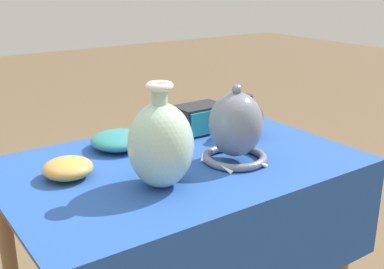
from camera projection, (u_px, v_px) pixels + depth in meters
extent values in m
cylinder|color=olive|center=(233.00, 211.00, 1.92)|extent=(0.04, 0.04, 0.73)
cube|color=olive|center=(178.00, 167.00, 1.36)|extent=(0.96, 0.63, 0.03)
cube|color=#234C9E|center=(178.00, 161.00, 1.35)|extent=(0.98, 0.65, 0.01)
cube|color=#234C9E|center=(254.00, 260.00, 1.15)|extent=(0.98, 0.01, 0.30)
ellipsoid|color=#A8CCB7|center=(161.00, 145.00, 1.16)|extent=(0.16, 0.16, 0.21)
cylinder|color=#A8CCB7|center=(160.00, 96.00, 1.12)|extent=(0.04, 0.04, 0.05)
torus|color=white|center=(159.00, 86.00, 1.11)|extent=(0.07, 0.07, 0.02)
torus|color=slate|center=(235.00, 157.00, 1.35)|extent=(0.18, 0.18, 0.02)
ellipsoid|color=slate|center=(236.00, 124.00, 1.31)|extent=(0.15, 0.15, 0.18)
sphere|color=slate|center=(237.00, 89.00, 1.28)|extent=(0.03, 0.03, 0.03)
cone|color=white|center=(259.00, 151.00, 1.39)|extent=(0.01, 0.04, 0.03)
cone|color=white|center=(223.00, 147.00, 1.43)|extent=(0.04, 0.02, 0.03)
cone|color=white|center=(203.00, 157.00, 1.35)|extent=(0.03, 0.04, 0.03)
cone|color=white|center=(226.00, 169.00, 1.26)|extent=(0.03, 0.04, 0.03)
cone|color=white|center=(263.00, 165.00, 1.29)|extent=(0.04, 0.02, 0.03)
cube|color=#232328|center=(199.00, 119.00, 1.58)|extent=(0.16, 0.10, 0.09)
cube|color=teal|center=(209.00, 122.00, 1.54)|extent=(0.14, 0.01, 0.08)
ellipsoid|color=gold|center=(68.00, 168.00, 1.23)|extent=(0.13, 0.13, 0.05)
ellipsoid|color=teal|center=(119.00, 140.00, 1.44)|extent=(0.17, 0.17, 0.05)
ellipsoid|color=#2D2D33|center=(245.00, 118.00, 1.53)|extent=(0.11, 0.11, 0.12)
cylinder|color=#2D2D33|center=(246.00, 98.00, 1.51)|extent=(0.04, 0.04, 0.02)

